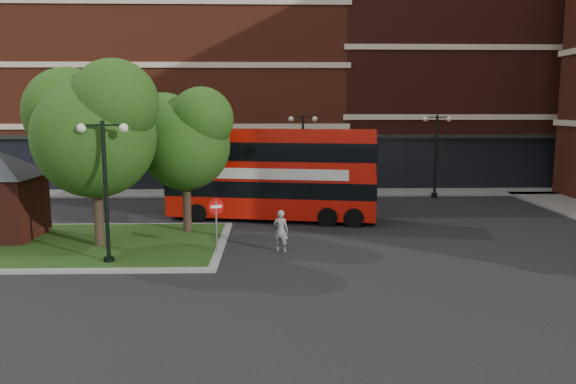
{
  "coord_description": "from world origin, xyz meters",
  "views": [
    {
      "loc": [
        0.2,
        -18.85,
        5.45
      ],
      "look_at": [
        0.82,
        3.88,
        2.0
      ],
      "focal_mm": 35.0,
      "sensor_mm": 36.0,
      "label": 1
    }
  ],
  "objects_px": {
    "woman": "(281,231)",
    "car_white": "(335,184)",
    "car_silver": "(205,185)",
    "bus": "(272,168)"
  },
  "relations": [
    {
      "from": "bus",
      "to": "car_white",
      "type": "xyz_separation_m",
      "value": [
        3.94,
        7.87,
        -1.84
      ]
    },
    {
      "from": "woman",
      "to": "car_silver",
      "type": "relative_size",
      "value": 0.44
    },
    {
      "from": "car_silver",
      "to": "car_white",
      "type": "bearing_deg",
      "value": -97.05
    },
    {
      "from": "bus",
      "to": "woman",
      "type": "distance_m",
      "value": 6.37
    },
    {
      "from": "car_silver",
      "to": "car_white",
      "type": "relative_size",
      "value": 0.89
    },
    {
      "from": "car_silver",
      "to": "car_white",
      "type": "xyz_separation_m",
      "value": [
        8.16,
        0.0,
        0.06
      ]
    },
    {
      "from": "woman",
      "to": "car_white",
      "type": "height_order",
      "value": "woman"
    },
    {
      "from": "bus",
      "to": "woman",
      "type": "xyz_separation_m",
      "value": [
        0.34,
        -6.13,
        -1.72
      ]
    },
    {
      "from": "bus",
      "to": "car_white",
      "type": "height_order",
      "value": "bus"
    },
    {
      "from": "bus",
      "to": "car_silver",
      "type": "relative_size",
      "value": 2.81
    }
  ]
}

